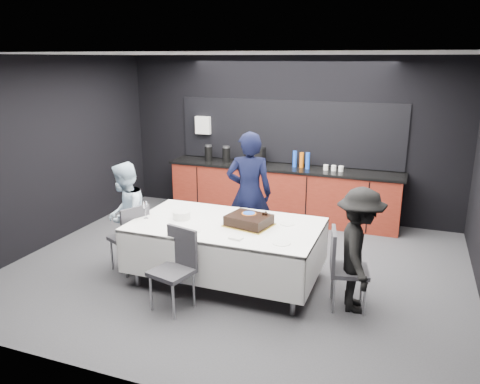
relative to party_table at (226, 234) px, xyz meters
name	(u,v)px	position (x,y,z in m)	size (l,w,h in m)	color
ground	(237,268)	(0.00, 0.40, -0.64)	(6.00, 6.00, 0.00)	#3E3E43
room_shell	(237,132)	(0.00, 0.40, 1.22)	(6.04, 5.04, 2.82)	white
kitchenette	(281,188)	(-0.02, 2.62, -0.10)	(4.10, 0.64, 2.05)	maroon
party_table	(226,234)	(0.00, 0.00, 0.00)	(2.32, 1.32, 0.78)	#99999E
cake_assembly	(249,220)	(0.29, 0.03, 0.21)	(0.61, 0.53, 0.17)	gold
plate_stack	(182,215)	(-0.59, -0.04, 0.19)	(0.23, 0.23, 0.10)	white
loose_plate_near	(193,231)	(-0.27, -0.38, 0.14)	(0.19, 0.19, 0.01)	white
loose_plate_right_a	(287,224)	(0.72, 0.25, 0.14)	(0.18, 0.18, 0.01)	white
loose_plate_right_b	(281,243)	(0.82, -0.38, 0.14)	(0.20, 0.20, 0.01)	white
loose_plate_far	(246,217)	(0.16, 0.29, 0.14)	(0.20, 0.20, 0.01)	white
fork_pile	(236,238)	(0.30, -0.44, 0.15)	(0.16, 0.10, 0.02)	white
champagne_flute	(145,206)	(-1.03, -0.18, 0.30)	(0.06, 0.06, 0.22)	white
chair_left	(132,234)	(-1.26, -0.18, -0.11)	(0.55, 0.55, 0.92)	#333238
chair_right	(342,263)	(1.47, -0.13, -0.11)	(0.50, 0.50, 0.92)	#333238
chair_near	(176,263)	(-0.29, -0.77, -0.11)	(0.51, 0.51, 0.92)	#333238
person_center	(249,193)	(-0.04, 0.99, 0.25)	(0.65, 0.43, 1.78)	black
person_left	(126,216)	(-1.42, -0.06, 0.08)	(0.70, 0.55, 1.45)	silver
person_right	(359,250)	(1.63, -0.12, 0.07)	(0.92, 0.53, 1.42)	black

